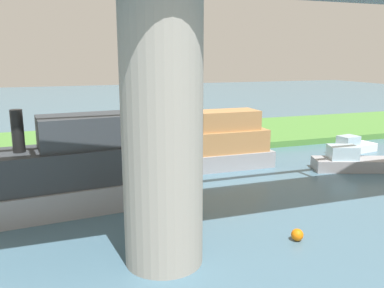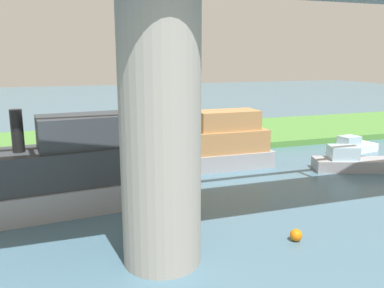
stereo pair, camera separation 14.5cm
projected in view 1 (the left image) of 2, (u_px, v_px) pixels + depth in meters
ground_plane at (153, 158)px, 29.76m from camera, size 160.00×160.00×0.00m
grassy_bank at (136, 139)px, 35.23m from camera, size 80.00×12.00×0.50m
bridge_pylon at (162, 132)px, 13.81m from camera, size 2.81×2.81×9.65m
person_on_bank at (115, 142)px, 29.66m from camera, size 0.45×0.45×1.39m
mooring_post at (160, 141)px, 31.15m from camera, size 0.20×0.20×0.87m
houseboat_blue at (215, 145)px, 26.96m from camera, size 8.27×2.82×4.21m
pontoon_yellow at (349, 161)px, 26.53m from camera, size 5.22×3.32×1.64m
motorboat_white at (73, 171)px, 19.65m from camera, size 10.08×4.13×5.02m
skiff_small at (351, 146)px, 31.40m from camera, size 4.28×2.12×1.36m
marker_buoy at (297, 235)px, 16.38m from camera, size 0.50×0.50×0.50m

